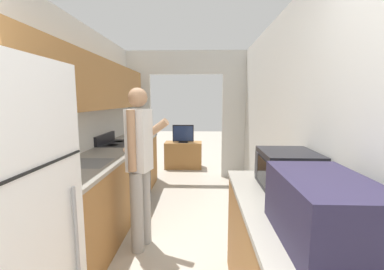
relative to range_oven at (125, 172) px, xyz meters
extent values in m
cube|color=silver|center=(-0.34, -1.56, 0.79)|extent=(0.06, 6.95, 2.50)
cube|color=#9E6B38|center=(-0.15, -0.58, 1.28)|extent=(0.32, 3.39, 0.61)
cube|color=silver|center=(2.05, -1.56, 0.79)|extent=(0.06, 6.95, 2.50)
cube|color=silver|center=(-0.18, 1.34, 0.56)|extent=(0.65, 0.06, 2.05)
cube|color=silver|center=(1.89, 1.34, 0.56)|extent=(0.65, 0.06, 2.05)
cube|color=silver|center=(0.85, 1.34, 1.81)|extent=(2.73, 0.06, 0.45)
cube|color=#9E6B38|center=(-0.01, -1.32, -0.02)|extent=(0.60, 1.91, 0.88)
cube|color=gray|center=(-0.01, -1.33, 0.43)|extent=(0.62, 1.92, 0.03)
cube|color=#9E6B38|center=(-0.01, 0.74, -0.02)|extent=(0.60, 0.74, 0.88)
cube|color=gray|center=(-0.01, 0.74, 0.43)|extent=(0.62, 0.76, 0.03)
cube|color=#9EA3A8|center=(-0.01, -1.22, 0.45)|extent=(0.42, 0.44, 0.00)
cube|color=gray|center=(1.72, -2.29, 0.43)|extent=(0.62, 1.69, 0.03)
cube|color=black|center=(0.44, -2.67, 0.80)|extent=(0.01, 0.72, 0.01)
cylinder|color=#99999E|center=(0.46, -2.43, 0.28)|extent=(0.02, 0.02, 0.70)
cube|color=black|center=(0.00, 0.00, -0.01)|extent=(0.62, 0.73, 0.91)
cube|color=black|center=(0.32, 0.00, -0.01)|extent=(0.01, 0.50, 0.27)
cylinder|color=#B7B7BC|center=(0.34, 0.00, 0.22)|extent=(0.02, 0.59, 0.02)
cube|color=black|center=(-0.29, 0.00, 0.52)|extent=(0.04, 0.73, 0.14)
cylinder|color=#232328|center=(0.13, -0.16, 0.45)|extent=(0.16, 0.16, 0.01)
cylinder|color=#232328|center=(0.13, 0.16, 0.45)|extent=(0.16, 0.16, 0.01)
cylinder|color=#232328|center=(-0.12, -0.16, 0.45)|extent=(0.16, 0.16, 0.01)
cylinder|color=#232328|center=(-0.12, 0.16, 0.45)|extent=(0.16, 0.16, 0.01)
cylinder|color=#9E9E9E|center=(0.51, -1.30, -0.04)|extent=(0.16, 0.16, 0.84)
cylinder|color=#9E9E9E|center=(0.55, -1.13, -0.04)|extent=(0.16, 0.16, 0.84)
cube|color=white|center=(0.53, -1.22, 0.69)|extent=(0.26, 0.26, 0.63)
cylinder|color=tan|center=(0.49, -1.36, 0.71)|extent=(0.10, 0.10, 0.60)
cylinder|color=tan|center=(0.56, -1.08, 0.71)|extent=(0.54, 0.21, 0.41)
sphere|color=tan|center=(0.53, -1.22, 1.12)|extent=(0.19, 0.19, 0.19)
cube|color=#231E38|center=(1.72, -2.64, 0.55)|extent=(0.37, 0.61, 0.20)
cube|color=#231E38|center=(1.72, -2.64, 0.70)|extent=(0.37, 0.61, 0.11)
cube|color=#2D2D33|center=(1.72, -2.32, 0.70)|extent=(0.22, 0.02, 0.10)
cube|color=black|center=(1.80, -1.89, 0.59)|extent=(0.39, 0.45, 0.27)
cube|color=black|center=(1.60, -1.93, 0.59)|extent=(0.01, 0.27, 0.19)
cube|color=#38383D|center=(1.60, -1.73, 0.59)|extent=(0.01, 0.09, 0.20)
cube|color=#9E6B38|center=(0.75, 2.00, -0.16)|extent=(0.84, 0.42, 0.60)
cube|color=black|center=(0.75, 1.96, 0.14)|extent=(0.21, 0.16, 0.02)
cube|color=black|center=(0.75, 1.96, 0.34)|extent=(0.47, 0.04, 0.38)
cube|color=navy|center=(0.75, 1.93, 0.34)|extent=(0.44, 0.01, 0.33)
camera|label=1|loc=(1.16, -3.76, 1.10)|focal=24.00mm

